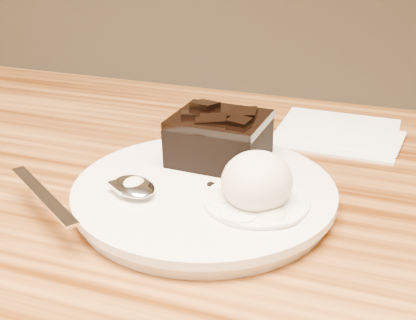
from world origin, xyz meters
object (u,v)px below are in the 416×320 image
(brownie, at_px, (219,141))
(napkin, at_px, (337,132))
(plate, at_px, (204,195))
(ice_cream_scoop, at_px, (257,181))
(spoon, at_px, (134,188))

(brownie, distance_m, napkin, 0.19)
(plate, distance_m, ice_cream_scoop, 0.06)
(brownie, xyz_separation_m, spoon, (-0.05, -0.09, -0.01))
(brownie, distance_m, spoon, 0.10)
(plate, bearing_deg, spoon, -146.28)
(brownie, bearing_deg, napkin, 59.03)
(plate, bearing_deg, ice_cream_scoop, -16.71)
(napkin, bearing_deg, ice_cream_scoop, -99.56)
(plate, height_order, napkin, plate)
(ice_cream_scoop, bearing_deg, napkin, 80.44)
(brownie, bearing_deg, plate, -85.37)
(ice_cream_scoop, distance_m, napkin, 0.24)
(plate, relative_size, spoon, 1.28)
(spoon, xyz_separation_m, napkin, (0.14, 0.25, -0.02))
(plate, height_order, brownie, brownie)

